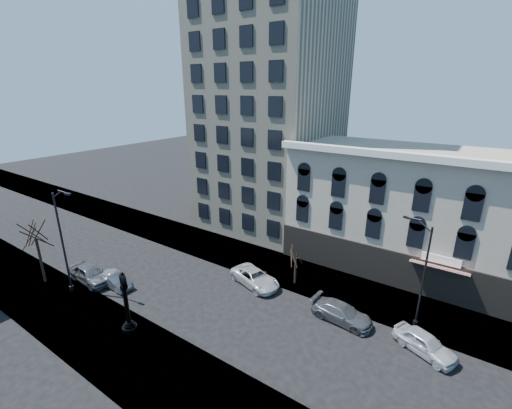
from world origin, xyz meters
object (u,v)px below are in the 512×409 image
Objects in this scene: street_clock at (126,304)px; car_near_b at (115,280)px; street_lamp_near at (62,215)px; warning_sign at (40,256)px; car_near_a at (90,274)px.

car_near_b is (-6.36, 3.11, -1.69)m from street_clock.
street_clock reaches higher than car_near_b.
warning_sign is at bearing 171.60° from street_lamp_near.
street_clock is at bearing -113.95° from car_near_b.
street_clock is 0.51× the size of street_lamp_near.
street_clock reaches higher than car_near_a.
car_near_a is (5.53, 1.77, -0.99)m from warning_sign.
street_lamp_near is 3.90× the size of warning_sign.
warning_sign reaches higher than car_near_a.
street_clock reaches higher than warning_sign.
street_lamp_near reaches higher than warning_sign.
car_near_a is at bearing 105.45° from street_lamp_near.
car_near_b is at bearing -70.80° from car_near_a.
car_near_b is (8.14, 2.57, -1.18)m from warning_sign.
car_near_b is at bearing 18.99° from warning_sign.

